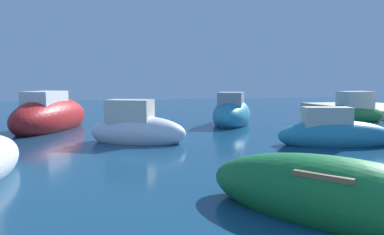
{
  "coord_description": "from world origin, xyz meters",
  "views": [
    {
      "loc": [
        -6.05,
        -3.69,
        2.2
      ],
      "look_at": [
        -1.75,
        11.72,
        0.62
      ],
      "focal_mm": 34.72,
      "sensor_mm": 36.0,
      "label": 1
    }
  ],
  "objects": [
    {
      "name": "moored_boat_2",
      "position": [
        1.0,
        13.97,
        0.54
      ],
      "size": [
        3.81,
        4.96,
        2.02
      ],
      "rotation": [
        0.0,
        0.0,
        1.08
      ],
      "color": "teal",
      "rests_on": "ground"
    },
    {
      "name": "moored_boat_9",
      "position": [
        -2.31,
        1.27,
        0.36
      ],
      "size": [
        3.78,
        4.55,
        1.3
      ],
      "rotation": [
        0.0,
        0.0,
        5.32
      ],
      "color": "#197233",
      "rests_on": "ground"
    },
    {
      "name": "moored_boat_0",
      "position": [
        -7.75,
        14.32,
        0.58
      ],
      "size": [
        4.13,
        6.24,
        2.18
      ],
      "rotation": [
        0.0,
        0.0,
        1.19
      ],
      "color": "#B21E1E",
      "rests_on": "ground"
    },
    {
      "name": "moored_boat_8",
      "position": [
        2.05,
        7.14,
        0.39
      ],
      "size": [
        4.12,
        2.34,
        1.57
      ],
      "rotation": [
        0.0,
        0.0,
        5.99
      ],
      "color": "teal",
      "rests_on": "ground"
    },
    {
      "name": "moored_boat_1",
      "position": [
        -4.42,
        9.56,
        0.48
      ],
      "size": [
        3.78,
        2.83,
        1.82
      ],
      "rotation": [
        0.0,
        0.0,
        5.82
      ],
      "color": "white",
      "rests_on": "ground"
    },
    {
      "name": "moored_boat_3",
      "position": [
        7.38,
        12.97,
        0.49
      ],
      "size": [
        4.46,
        1.71,
        1.93
      ],
      "rotation": [
        0.0,
        0.0,
        3.22
      ],
      "color": "#197233",
      "rests_on": "ground"
    }
  ]
}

